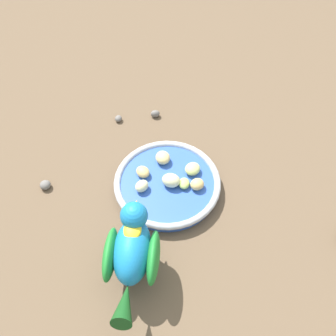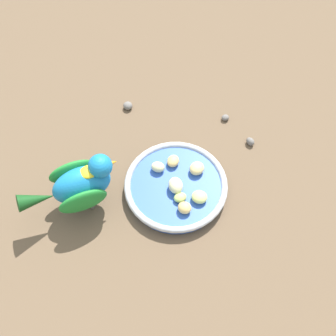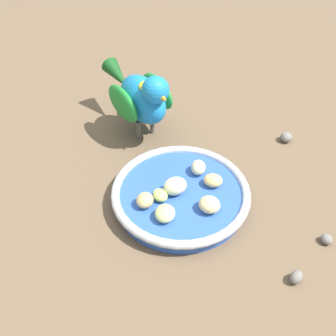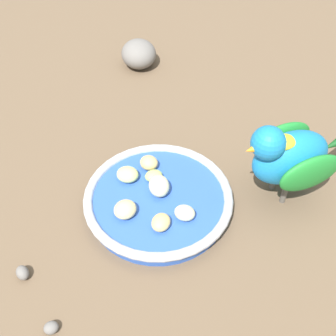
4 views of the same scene
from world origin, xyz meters
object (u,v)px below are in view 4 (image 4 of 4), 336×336
rock_large (139,54)px  apple_piece_6 (149,163)px  apple_piece_1 (185,213)px  feeding_bowl (158,200)px  pebble_0 (23,273)px  pebble_2 (51,328)px  apple_piece_0 (125,209)px  apple_piece_2 (157,188)px  apple_piece_4 (126,176)px  apple_piece_5 (161,222)px  parrot (293,154)px  apple_piece_3 (154,176)px

rock_large → apple_piece_6: bearing=34.2°
apple_piece_1 → feeding_bowl: bearing=-107.2°
apple_piece_1 → pebble_0: 0.21m
rock_large → pebble_2: size_ratio=4.61×
apple_piece_0 → apple_piece_2: (-0.05, 0.02, 0.00)m
apple_piece_6 → pebble_0: 0.22m
apple_piece_4 → apple_piece_6: bearing=158.3°
rock_large → pebble_2: bearing=21.0°
apple_piece_4 → apple_piece_5: 0.09m
pebble_2 → parrot: bearing=153.1°
apple_piece_1 → apple_piece_5: 0.03m
apple_piece_5 → parrot: bearing=142.2°
apple_piece_1 → pebble_2: size_ratio=1.65×
feeding_bowl → parrot: 0.19m
apple_piece_4 → pebble_2: 0.21m
apple_piece_0 → apple_piece_5: (-0.01, 0.05, -0.00)m
apple_piece_2 → apple_piece_4: 0.05m
apple_piece_0 → apple_piece_4: (-0.05, -0.03, -0.00)m
apple_piece_5 → apple_piece_3: bearing=-143.6°
apple_piece_1 → apple_piece_0: bearing=-65.3°
apple_piece_0 → apple_piece_5: 0.05m
apple_piece_1 → pebble_0: (0.16, -0.14, -0.02)m
apple_piece_3 → parrot: bearing=116.6°
feeding_bowl → apple_piece_3: bearing=-139.2°
apple_piece_6 → parrot: parrot is taller
apple_piece_5 → rock_large: 0.41m
pebble_0 → rock_large: bearing=-165.6°
apple_piece_0 → apple_piece_1: (-0.03, 0.07, -0.00)m
apple_piece_5 → apple_piece_1: bearing=143.4°
apple_piece_5 → pebble_0: bearing=-41.8°
parrot → pebble_2: size_ratio=9.90×
apple_piece_6 → parrot: 0.20m
apple_piece_5 → apple_piece_6: 0.11m
feeding_bowl → apple_piece_2: size_ratio=5.88×
apple_piece_1 → apple_piece_4: bearing=-100.4°
apple_piece_3 → apple_piece_6: (-0.02, -0.02, 0.00)m
apple_piece_2 → rock_large: 0.35m
apple_piece_0 → feeding_bowl: bearing=154.4°
apple_piece_2 → apple_piece_3: (-0.02, -0.02, -0.01)m
apple_piece_5 → apple_piece_6: bearing=-141.4°
apple_piece_1 → apple_piece_6: bearing=-123.1°
apple_piece_0 → rock_large: bearing=-151.1°
feeding_bowl → rock_large: (-0.29, -0.21, 0.01)m
apple_piece_1 → apple_piece_6: (-0.06, -0.09, -0.00)m
parrot → pebble_0: 0.37m
apple_piece_5 → parrot: parrot is taller
pebble_2 → apple_piece_2: bearing=176.3°
apple_piece_3 → pebble_2: (0.23, 0.00, -0.02)m
feeding_bowl → apple_piece_5: size_ratio=7.27×
apple_piece_0 → apple_piece_6: bearing=-169.5°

